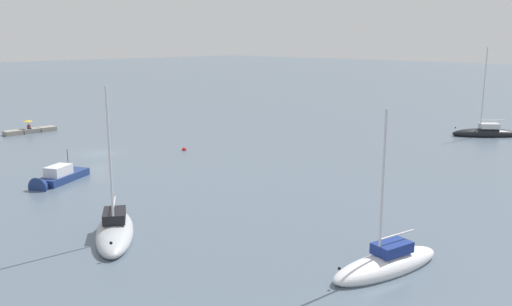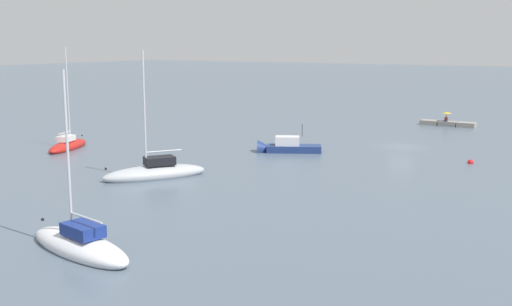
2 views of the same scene
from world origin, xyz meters
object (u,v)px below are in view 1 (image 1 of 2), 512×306
person_seated_maroon_left (29,127)px  sailboat_black_near (485,133)px  sailboat_white_far (387,264)px  umbrella_open_yellow (28,121)px  mooring_buoy_near (184,150)px  sailboat_grey_mid (115,231)px  motorboat_navy_near (56,179)px

person_seated_maroon_left → sailboat_black_near: size_ratio=0.06×
sailboat_black_near → sailboat_white_far: sailboat_black_near is taller
umbrella_open_yellow → sailboat_white_far: bearing=86.5°
person_seated_maroon_left → sailboat_black_near: bearing=135.0°
sailboat_black_near → mooring_buoy_near: bearing=106.0°
person_seated_maroon_left → mooring_buoy_near: 25.28m
sailboat_white_far → person_seated_maroon_left: bearing=7.2°
sailboat_grey_mid → sailboat_white_far: (-8.16, 15.20, -0.02)m
person_seated_maroon_left → sailboat_black_near: sailboat_black_near is taller
sailboat_grey_mid → umbrella_open_yellow: bearing=-72.5°
sailboat_black_near → motorboat_navy_near: (50.72, -17.19, -0.06)m
motorboat_navy_near → sailboat_grey_mid: bearing=140.9°
person_seated_maroon_left → sailboat_grey_mid: 44.35m
umbrella_open_yellow → sailboat_white_far: 58.32m
sailboat_white_far → mooring_buoy_near: (-11.71, -34.06, -0.28)m
person_seated_maroon_left → motorboat_navy_near: (8.68, 27.42, -0.49)m
person_seated_maroon_left → sailboat_white_far: sailboat_white_far is taller
umbrella_open_yellow → sailboat_grey_mid: 44.58m
umbrella_open_yellow → sailboat_grey_mid: bearing=74.8°
sailboat_grey_mid → sailboat_white_far: 17.25m
sailboat_white_far → mooring_buoy_near: sailboat_white_far is taller
sailboat_white_far → motorboat_navy_near: 30.98m
sailboat_grey_mid → person_seated_maroon_left: bearing=-72.6°
umbrella_open_yellow → motorboat_navy_near: (8.68, 27.65, -1.33)m
person_seated_maroon_left → mooring_buoy_near: (-8.16, 23.92, -0.76)m
umbrella_open_yellow → mooring_buoy_near: bearing=108.7°
person_seated_maroon_left → umbrella_open_yellow: (-0.00, -0.22, 0.85)m
umbrella_open_yellow → mooring_buoy_near: (-8.15, 24.14, -1.61)m
sailboat_white_far → motorboat_navy_near: (5.13, -30.55, -0.01)m
sailboat_grey_mid → sailboat_white_far: bearing=151.0°
umbrella_open_yellow → motorboat_navy_near: bearing=72.6°
umbrella_open_yellow → sailboat_white_far: size_ratio=0.13×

